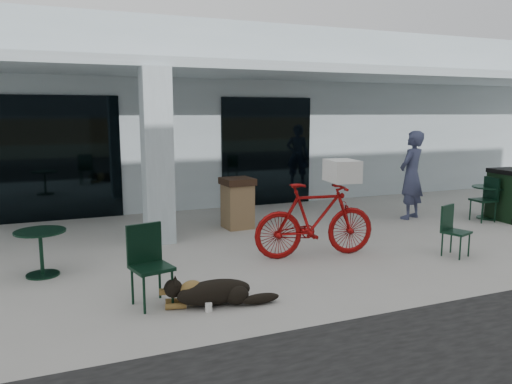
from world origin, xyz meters
name	(u,v)px	position (x,y,z in m)	size (l,w,h in m)	color
ground	(289,268)	(0.00, 0.00, 0.00)	(80.00, 80.00, 0.00)	#A6A39D
building	(165,115)	(0.00, 8.50, 2.25)	(22.00, 7.00, 4.50)	silver
storefront_glass_left	(54,159)	(-3.20, 4.98, 1.35)	(2.80, 0.06, 2.70)	black
storefront_glass_right	(267,152)	(1.80, 4.98, 1.35)	(2.40, 0.06, 2.70)	black
column	(157,157)	(-1.50, 2.30, 1.56)	(0.50, 0.50, 3.12)	silver
overhang	(214,70)	(0.00, 3.60, 3.21)	(22.00, 2.80, 0.18)	silver
bicycle	(315,220)	(0.66, 0.40, 0.61)	(0.58, 2.04, 1.22)	maroon
laundry_basket	(342,171)	(1.10, 0.34, 1.40)	(0.60, 0.44, 0.35)	white
dog	(214,291)	(-1.49, -0.97, 0.18)	(1.08, 0.36, 0.36)	black
cup_near_dog	(209,307)	(-1.62, -1.14, 0.05)	(0.08, 0.08, 0.11)	white
cafe_table_near	(41,253)	(-3.46, 1.05, 0.33)	(0.71, 0.71, 0.67)	black
cafe_chair_near	(152,266)	(-2.20, -0.70, 0.50)	(0.45, 0.49, 0.99)	black
cafe_table_far	(489,203)	(5.68, 1.53, 0.36)	(0.77, 0.77, 0.72)	black
cafe_chair_far_a	(456,231)	(2.80, -0.47, 0.42)	(0.38, 0.41, 0.84)	black
cafe_chair_far_b	(483,199)	(5.33, 1.37, 0.48)	(0.43, 0.47, 0.96)	black
person	(411,175)	(4.06, 2.20, 0.97)	(0.71, 0.47, 1.94)	#393F60
cup_on_table	(488,183)	(5.78, 1.68, 0.77)	(0.08, 0.08, 0.11)	white
trash_receptacle	(238,203)	(0.20, 2.80, 0.51)	(0.60, 0.60, 1.03)	brown
wheeled_bin	(512,195)	(5.96, 1.20, 0.56)	(0.69, 0.88, 1.12)	black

